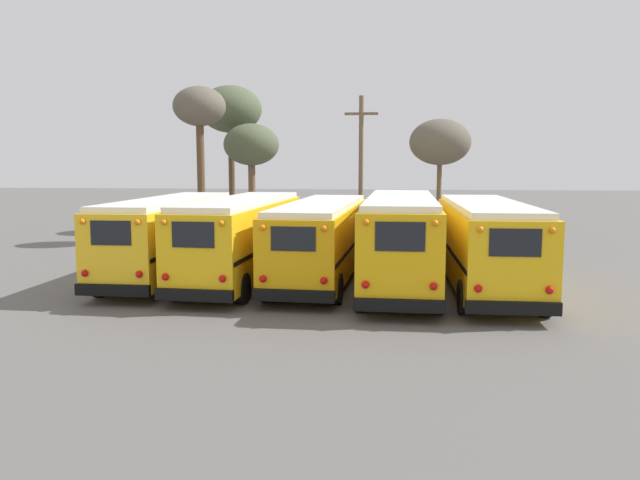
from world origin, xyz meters
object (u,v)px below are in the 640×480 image
Objects in this scene: school_bus_1 at (243,236)px; bare_tree_3 at (231,111)px; bare_tree_0 at (440,143)px; bare_tree_2 at (199,111)px; school_bus_2 at (322,237)px; school_bus_4 at (486,242)px; school_bus_0 at (170,234)px; school_bus_3 at (401,238)px; utility_pole at (361,167)px; bare_tree_1 at (251,146)px.

school_bus_1 is 18.66m from bare_tree_3.
bare_tree_0 is 13.09m from bare_tree_2.
school_bus_2 is 19.24m from bare_tree_3.
bare_tree_2 is at bearing 139.32° from school_bus_4.
school_bus_0 is at bearing 173.25° from school_bus_1.
bare_tree_2 is (-13.69, 11.77, 5.52)m from school_bus_4.
utility_pole is at bearing 99.20° from school_bus_3.
school_bus_2 is at bearing -95.16° from utility_pole.
bare_tree_2 is at bearing -177.08° from utility_pole.
school_bus_2 is 1.62× the size of bare_tree_1.
school_bus_0 is at bearing -79.56° from bare_tree_2.
utility_pole reaches higher than bare_tree_1.
bare_tree_0 is at bearing 78.95° from school_bus_3.
school_bus_3 is 1.26× the size of bare_tree_2.
utility_pole is 4.40m from bare_tree_0.
school_bus_1 is at bearing 174.74° from school_bus_4.
school_bus_2 is 14.25m from bare_tree_2.
school_bus_3 reaches higher than school_bus_2.
school_bus_0 reaches higher than school_bus_2.
school_bus_4 is 23.16m from bare_tree_3.
school_bus_2 is at bearing 0.91° from school_bus_0.
bare_tree_0 is at bearing -19.94° from bare_tree_1.
bare_tree_0 is (4.16, -0.65, 1.26)m from utility_pole.
school_bus_2 is at bearing -67.93° from bare_tree_1.
bare_tree_1 is (-8.73, 15.33, 3.64)m from school_bus_3.
school_bus_0 is 15.62m from bare_tree_0.
bare_tree_1 is at bearing 126.88° from school_bus_4.
utility_pole reaches higher than school_bus_0.
school_bus_0 is 14.86m from bare_tree_1.
school_bus_1 reaches higher than school_bus_0.
bare_tree_1 reaches higher than school_bus_0.
school_bus_2 is (2.93, 0.44, -0.07)m from school_bus_1.
school_bus_4 is (2.93, -0.21, -0.08)m from school_bus_3.
school_bus_3 is 1.35× the size of utility_pole.
utility_pole reaches higher than bare_tree_0.
bare_tree_0 is at bearing 53.06° from school_bus_1.
utility_pole is at bearing 171.17° from bare_tree_0.
bare_tree_0 reaches higher than school_bus_2.
bare_tree_2 is 6.10m from bare_tree_3.
school_bus_1 reaches higher than school_bus_4.
bare_tree_0 reaches higher than school_bus_0.
bare_tree_2 is (-1.95, 10.61, 5.53)m from school_bus_0.
utility_pole is (3.92, 11.40, 2.50)m from school_bus_1.
bare_tree_0 is 0.78× the size of bare_tree_2.
bare_tree_1 reaches higher than school_bus_3.
bare_tree_1 is at bearing 61.75° from bare_tree_2.
school_bus_4 is (5.87, -1.25, 0.06)m from school_bus_2.
bare_tree_3 is at bearing 120.91° from school_bus_3.
school_bus_4 is 12.19m from bare_tree_0.
bare_tree_2 is (-8.81, -0.45, 3.01)m from utility_pole.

